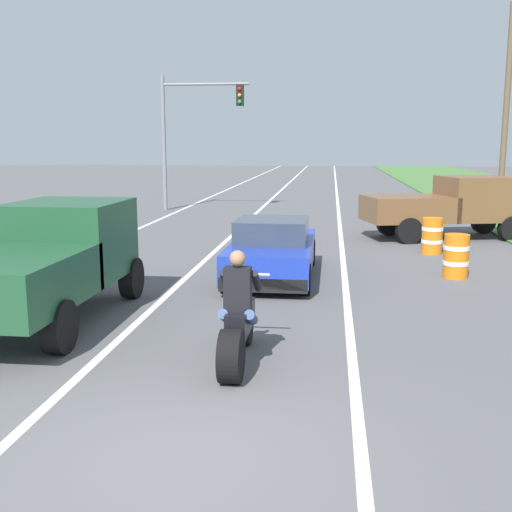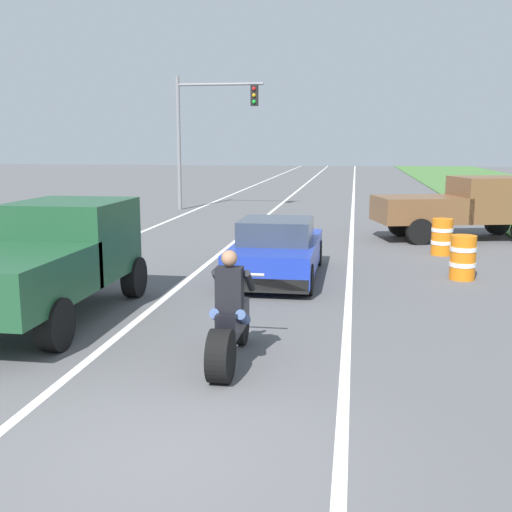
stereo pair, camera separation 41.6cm
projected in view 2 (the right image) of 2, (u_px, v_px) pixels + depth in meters
name	position (u px, v px, depth m)	size (l,w,h in m)	color
ground_plane	(156.00, 455.00, 6.14)	(160.00, 160.00, 0.00)	#565659
lane_stripe_left_solid	(181.00, 216.00, 26.40)	(0.14, 120.00, 0.01)	white
lane_stripe_right_solid	(352.00, 219.00, 25.30)	(0.14, 120.00, 0.01)	white
lane_stripe_centre_dashed	(265.00, 217.00, 25.85)	(0.14, 120.00, 0.01)	white
motorcycle_with_rider	(230.00, 324.00, 8.50)	(0.70, 2.21, 1.62)	black
sports_car_blue	(277.00, 251.00, 14.10)	(1.84, 4.30, 1.37)	#1E38B2
pickup_truck_left_lane_dark_green	(50.00, 256.00, 10.74)	(2.02, 4.80, 1.98)	#1E4C2D
pickup_truck_right_shoulder_brown	(460.00, 205.00, 19.73)	(5.14, 3.14, 1.98)	brown
traffic_light_mast_near	(204.00, 122.00, 27.99)	(3.98, 0.34, 6.00)	gray
construction_barrel_nearest	(463.00, 257.00, 13.98)	(0.58, 0.58, 1.00)	orange
construction_barrel_mid	(442.00, 237.00, 17.07)	(0.58, 0.58, 1.00)	orange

